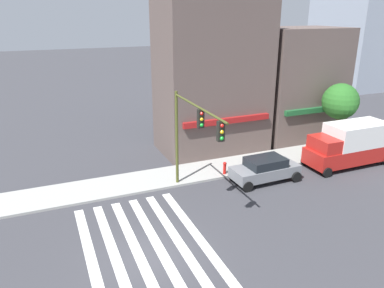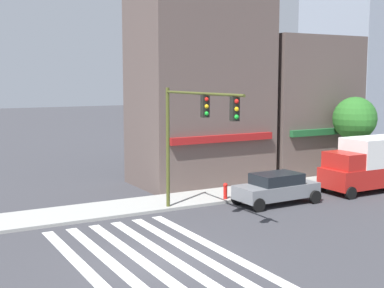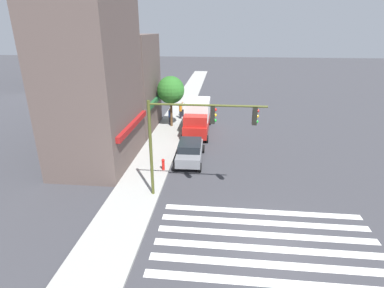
% 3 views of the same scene
% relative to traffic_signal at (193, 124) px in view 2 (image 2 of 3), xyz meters
% --- Properties ---
extents(ground_plane, '(200.00, 200.00, 0.00)m').
position_rel_traffic_signal_xyz_m(ground_plane, '(-3.66, -3.95, -4.41)').
color(ground_plane, '#38383D').
extents(sidewalk_left, '(120.00, 3.00, 0.15)m').
position_rel_traffic_signal_xyz_m(sidewalk_left, '(-3.66, 3.55, -4.33)').
color(sidewalk_left, '#9E9E99').
rests_on(sidewalk_left, ground_plane).
extents(crosswalk_stripes, '(5.53, 10.80, 0.01)m').
position_rel_traffic_signal_xyz_m(crosswalk_stripes, '(-3.66, -3.95, -4.40)').
color(crosswalk_stripes, silver).
rests_on(crosswalk_stripes, ground_plane).
extents(storefront_row, '(15.33, 5.30, 11.89)m').
position_rel_traffic_signal_xyz_m(storefront_row, '(7.92, 7.55, 0.98)').
color(storefront_row, brown).
rests_on(storefront_row, ground_plane).
extents(traffic_signal, '(0.32, 6.51, 5.96)m').
position_rel_traffic_signal_xyz_m(traffic_signal, '(0.00, 0.00, 0.00)').
color(traffic_signal, '#474C1E').
rests_on(traffic_signal, ground_plane).
extents(sedan_grey, '(4.44, 2.02, 1.59)m').
position_rel_traffic_signal_xyz_m(sedan_grey, '(5.35, 0.75, -3.56)').
color(sedan_grey, slate).
rests_on(sedan_grey, ground_plane).
extents(box_truck_red, '(6.21, 2.42, 3.04)m').
position_rel_traffic_signal_xyz_m(box_truck_red, '(12.24, 0.75, -2.82)').
color(box_truck_red, '#B21E19').
rests_on(box_truck_red, ground_plane).
extents(pedestrian_blue_shirt, '(0.32, 0.32, 1.77)m').
position_rel_traffic_signal_xyz_m(pedestrian_blue_shirt, '(13.94, 3.76, -3.33)').
color(pedestrian_blue_shirt, '#23232D').
rests_on(pedestrian_blue_shirt, sidewalk_left).
extents(fire_hydrant, '(0.24, 0.24, 0.84)m').
position_rel_traffic_signal_xyz_m(fire_hydrant, '(3.34, 2.45, -3.79)').
color(fire_hydrant, red).
rests_on(fire_hydrant, sidewalk_left).
extents(street_tree, '(2.73, 2.73, 5.10)m').
position_rel_traffic_signal_xyz_m(street_tree, '(13.62, 3.55, -0.54)').
color(street_tree, brown).
rests_on(street_tree, sidewalk_left).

